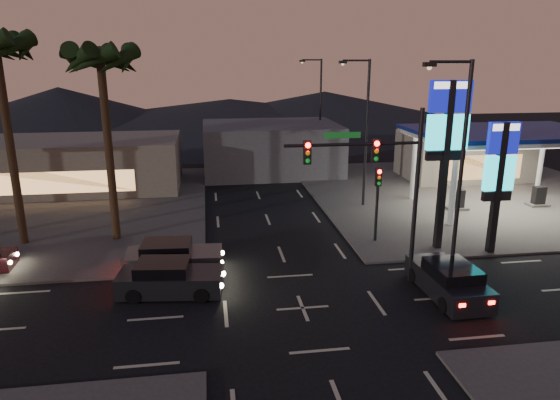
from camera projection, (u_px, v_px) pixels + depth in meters
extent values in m
plane|color=black|center=(303.00, 308.00, 20.79)|extent=(140.00, 140.00, 0.00)
cube|color=#47443F|center=(468.00, 193.00, 38.23)|extent=(24.00, 24.00, 0.12)
cube|color=#47443F|center=(26.00, 211.00, 33.76)|extent=(24.00, 24.00, 0.12)
cylinder|color=silver|center=(453.00, 187.00, 30.21)|extent=(0.36, 0.36, 5.00)
cylinder|color=silver|center=(414.00, 167.00, 35.92)|extent=(0.36, 0.36, 5.00)
cylinder|color=silver|center=(541.00, 163.00, 37.31)|extent=(0.36, 0.36, 5.00)
cube|color=silver|center=(507.00, 134.00, 33.02)|extent=(12.00, 8.00, 0.50)
cube|color=white|center=(506.00, 139.00, 33.10)|extent=(11.60, 7.60, 0.06)
cube|color=navy|center=(507.00, 132.00, 32.98)|extent=(12.20, 8.20, 0.25)
cube|color=black|center=(458.00, 200.00, 33.80)|extent=(0.80, 0.50, 1.40)
cube|color=black|center=(539.00, 196.00, 34.64)|extent=(0.80, 0.50, 1.40)
cube|color=#726B5B|center=(463.00, 156.00, 42.74)|extent=(10.00, 6.00, 4.00)
cube|color=black|center=(444.00, 169.00, 25.98)|extent=(0.35, 0.35, 9.00)
cube|color=#0C1188|center=(451.00, 96.00, 24.97)|extent=(2.20, 0.30, 1.60)
cube|color=white|center=(452.00, 85.00, 24.82)|extent=(1.98, 0.32, 0.35)
cube|color=#17D2DF|center=(447.00, 132.00, 25.46)|extent=(2.20, 0.30, 1.80)
cube|color=black|center=(445.00, 155.00, 25.79)|extent=(2.09, 0.28, 0.50)
cube|color=black|center=(497.00, 190.00, 25.65)|extent=(0.35, 0.35, 7.00)
cube|color=#0C1188|center=(503.00, 138.00, 24.91)|extent=(1.60, 0.30, 1.60)
cube|color=white|center=(505.00, 127.00, 24.76)|extent=(1.44, 0.32, 0.35)
cube|color=#17D2DF|center=(499.00, 173.00, 25.40)|extent=(1.60, 0.30, 1.80)
cube|color=black|center=(496.00, 196.00, 25.73)|extent=(1.52, 0.28, 0.50)
cylinder|color=black|center=(416.00, 198.00, 22.37)|extent=(0.20, 0.20, 8.00)
cylinder|color=black|center=(353.00, 144.00, 21.26)|extent=(6.00, 0.14, 0.14)
cube|color=#0C3F14|center=(342.00, 135.00, 21.08)|extent=(1.60, 0.05, 0.25)
cube|color=black|center=(375.00, 151.00, 21.48)|extent=(0.32, 0.25, 1.00)
sphere|color=#FF0C07|center=(377.00, 144.00, 21.25)|extent=(0.22, 0.22, 0.22)
sphere|color=orange|center=(377.00, 151.00, 21.34)|extent=(0.20, 0.20, 0.20)
sphere|color=#0CB226|center=(376.00, 159.00, 21.43)|extent=(0.20, 0.20, 0.20)
cube|color=black|center=(307.00, 152.00, 21.07)|extent=(0.32, 0.25, 1.00)
sphere|color=#FF0C07|center=(308.00, 145.00, 20.83)|extent=(0.22, 0.22, 0.22)
sphere|color=orange|center=(308.00, 153.00, 20.92)|extent=(0.20, 0.20, 0.20)
sphere|color=#0CB226|center=(308.00, 161.00, 21.01)|extent=(0.20, 0.20, 0.20)
cylinder|color=black|center=(377.00, 209.00, 27.67)|extent=(0.16, 0.16, 4.00)
cube|color=black|center=(378.00, 177.00, 27.18)|extent=(0.32, 0.25, 1.00)
sphere|color=#FF0C07|center=(380.00, 172.00, 26.95)|extent=(0.22, 0.22, 0.22)
sphere|color=orange|center=(379.00, 178.00, 27.04)|extent=(0.20, 0.20, 0.20)
sphere|color=#0CB226|center=(379.00, 184.00, 27.13)|extent=(0.20, 0.20, 0.20)
cylinder|color=black|center=(460.00, 180.00, 21.35)|extent=(0.18, 0.18, 10.00)
cylinder|color=black|center=(451.00, 62.00, 19.88)|extent=(1.80, 0.12, 0.12)
cube|color=black|center=(430.00, 64.00, 19.78)|extent=(0.50, 0.25, 0.18)
sphere|color=#FFCC8C|center=(429.00, 68.00, 19.82)|extent=(0.20, 0.20, 0.20)
cylinder|color=black|center=(366.00, 136.00, 33.72)|extent=(0.18, 0.18, 10.00)
cylinder|color=black|center=(356.00, 60.00, 32.25)|extent=(1.80, 0.12, 0.12)
cube|color=black|center=(343.00, 62.00, 32.16)|extent=(0.50, 0.25, 0.18)
sphere|color=#FFCC8C|center=(343.00, 64.00, 32.19)|extent=(0.20, 0.20, 0.20)
cylinder|color=black|center=(320.00, 114.00, 47.04)|extent=(0.18, 0.18, 10.00)
cylinder|color=black|center=(312.00, 60.00, 45.58)|extent=(1.80, 0.12, 0.12)
cube|color=black|center=(302.00, 61.00, 45.48)|extent=(0.50, 0.25, 0.18)
sphere|color=#FFCC8C|center=(302.00, 62.00, 45.51)|extent=(0.20, 0.20, 0.20)
cylinder|color=black|center=(109.00, 152.00, 27.18)|extent=(0.44, 0.44, 10.20)
sphere|color=black|center=(100.00, 55.00, 25.78)|extent=(0.90, 0.90, 0.90)
cone|color=black|center=(126.00, 61.00, 26.04)|extent=(0.90, 2.74, 1.91)
cone|color=black|center=(121.00, 61.00, 26.87)|extent=(2.57, 2.57, 1.91)
cone|color=black|center=(105.00, 61.00, 27.10)|extent=(2.74, 0.90, 1.91)
cone|color=black|center=(86.00, 61.00, 26.61)|extent=(2.57, 2.57, 1.91)
cone|color=black|center=(74.00, 61.00, 25.68)|extent=(0.90, 2.74, 1.91)
cone|color=black|center=(78.00, 61.00, 24.86)|extent=(2.57, 2.57, 1.91)
cone|color=black|center=(95.00, 61.00, 24.63)|extent=(2.74, 0.90, 1.91)
cone|color=black|center=(116.00, 61.00, 25.12)|extent=(2.57, 2.57, 1.91)
cylinder|color=black|center=(11.00, 149.00, 26.40)|extent=(0.44, 0.44, 10.80)
cone|color=black|center=(23.00, 49.00, 25.18)|extent=(0.90, 2.74, 1.91)
cone|color=black|center=(21.00, 49.00, 26.00)|extent=(2.57, 2.57, 1.91)
cone|color=black|center=(5.00, 49.00, 26.24)|extent=(2.74, 0.90, 1.91)
cone|color=black|center=(8.00, 48.00, 24.25)|extent=(2.57, 2.57, 1.91)
cube|color=#726B5B|center=(76.00, 164.00, 39.22)|extent=(16.00, 8.00, 4.00)
cube|color=#4C4C51|center=(271.00, 148.00, 45.21)|extent=(12.00, 9.00, 4.40)
cone|color=black|center=(60.00, 108.00, 73.57)|extent=(40.00, 40.00, 6.00)
cone|color=black|center=(324.00, 107.00, 79.30)|extent=(50.00, 50.00, 5.00)
cone|color=black|center=(230.00, 112.00, 77.34)|extent=(60.00, 60.00, 4.00)
cube|color=black|center=(171.00, 282.00, 21.94)|extent=(4.70, 2.41, 0.92)
cube|color=black|center=(163.00, 269.00, 21.76)|extent=(2.44, 1.99, 0.67)
cylinder|color=black|center=(206.00, 278.00, 22.88)|extent=(0.68, 0.32, 0.66)
cylinder|color=black|center=(201.00, 295.00, 21.20)|extent=(0.68, 0.32, 0.66)
cylinder|color=black|center=(143.00, 279.00, 22.80)|extent=(0.68, 0.32, 0.66)
cylinder|color=black|center=(133.00, 296.00, 21.12)|extent=(0.68, 0.32, 0.66)
sphere|color=#FFF2BF|center=(223.00, 274.00, 22.57)|extent=(0.23, 0.23, 0.23)
sphere|color=#FFF2BF|center=(221.00, 286.00, 21.39)|extent=(0.23, 0.23, 0.23)
cube|color=#FF140A|center=(123.00, 273.00, 22.42)|extent=(0.11, 0.26, 0.14)
cube|color=#FF140A|center=(115.00, 285.00, 21.24)|extent=(0.11, 0.26, 0.14)
cube|color=#515053|center=(174.00, 261.00, 24.19)|extent=(4.72, 2.22, 0.94)
cube|color=black|center=(167.00, 249.00, 23.99)|extent=(2.41, 1.92, 0.68)
cylinder|color=black|center=(206.00, 257.00, 25.23)|extent=(0.69, 0.29, 0.67)
cylinder|color=black|center=(203.00, 272.00, 23.52)|extent=(0.69, 0.29, 0.67)
cylinder|color=black|center=(147.00, 259.00, 24.99)|extent=(0.69, 0.29, 0.67)
cylinder|color=black|center=(140.00, 274.00, 23.28)|extent=(0.69, 0.29, 0.67)
sphere|color=#FFF2BF|center=(222.00, 253.00, 24.96)|extent=(0.23, 0.23, 0.23)
sphere|color=#FFF2BF|center=(221.00, 263.00, 23.75)|extent=(0.23, 0.23, 0.23)
cube|color=#FF140A|center=(128.00, 254.00, 24.56)|extent=(0.10, 0.27, 0.15)
cube|color=#FF140A|center=(122.00, 264.00, 23.35)|extent=(0.10, 0.27, 0.15)
cylinder|color=black|center=(4.00, 258.00, 25.19)|extent=(0.58, 0.24, 0.58)
sphere|color=#FFF2BF|center=(17.00, 254.00, 25.04)|extent=(0.20, 0.20, 0.20)
sphere|color=#FFF2BF|center=(10.00, 262.00, 24.02)|extent=(0.20, 0.20, 0.20)
cube|color=black|center=(447.00, 283.00, 21.82)|extent=(2.09, 4.67, 0.94)
cube|color=black|center=(452.00, 272.00, 21.35)|extent=(1.86, 2.36, 0.68)
cylinder|color=black|center=(413.00, 275.00, 23.12)|extent=(0.27, 0.68, 0.67)
cylinder|color=black|center=(449.00, 273.00, 23.43)|extent=(0.27, 0.68, 0.67)
cylinder|color=black|center=(445.00, 305.00, 20.35)|extent=(0.27, 0.68, 0.67)
cylinder|color=black|center=(484.00, 301.00, 20.65)|extent=(0.27, 0.68, 0.67)
cube|color=#FF140A|center=(462.00, 305.00, 19.49)|extent=(0.26, 0.09, 0.15)
cube|color=#FF140A|center=(491.00, 303.00, 19.71)|extent=(0.26, 0.09, 0.15)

